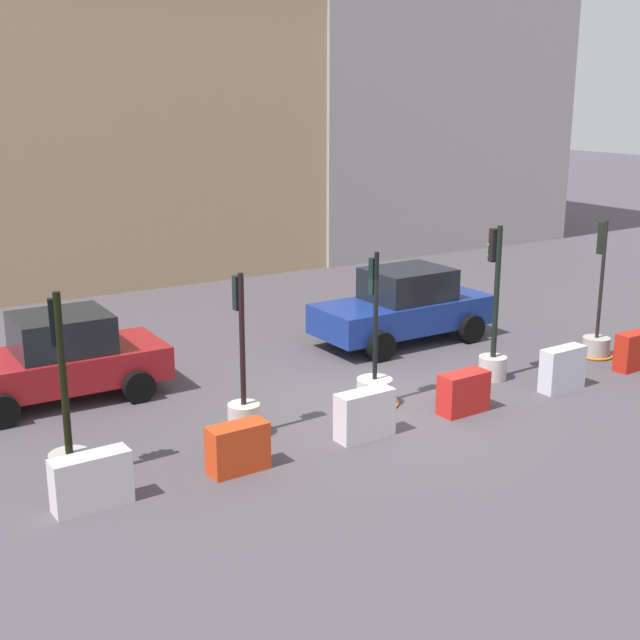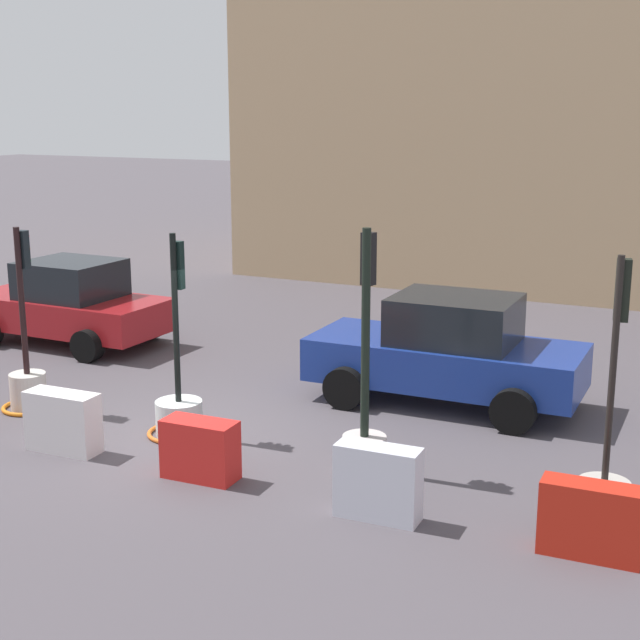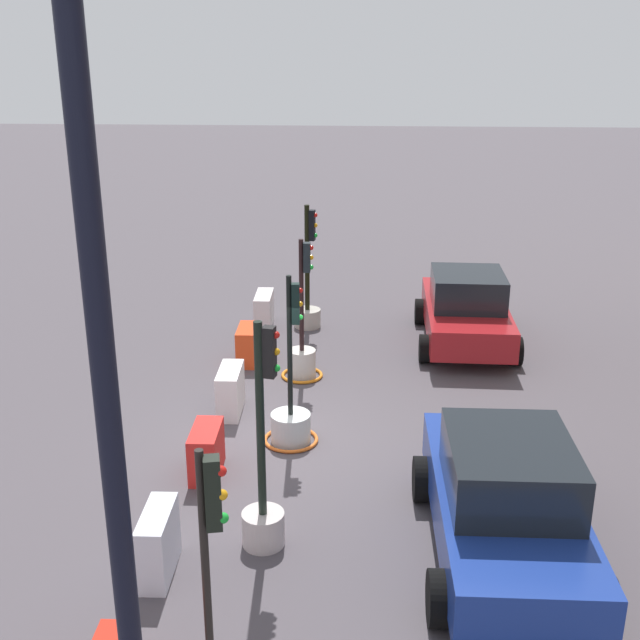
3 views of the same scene
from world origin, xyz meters
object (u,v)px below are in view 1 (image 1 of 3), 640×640
construction_barrier_4 (562,369)px  car_blue_estate (404,307)px  traffic_light_4 (597,335)px  construction_barrier_5 (636,350)px  car_red_compact (59,359)px  traffic_light_0 (68,442)px  traffic_light_1 (244,409)px  construction_barrier_1 (238,448)px  construction_barrier_0 (91,481)px  traffic_light_3 (493,346)px  traffic_light_2 (374,384)px  construction_barrier_3 (463,393)px  construction_barrier_2 (365,415)px

construction_barrier_4 → car_blue_estate: size_ratio=0.23×
construction_barrier_4 → traffic_light_4: bearing=26.5°
traffic_light_4 → construction_barrier_5: (0.03, -1.09, -0.10)m
traffic_light_4 → car_red_compact: bearing=161.8°
traffic_light_0 → construction_barrier_5: traffic_light_0 is taller
traffic_light_1 → construction_barrier_1: size_ratio=2.98×
construction_barrier_1 → car_red_compact: size_ratio=0.24×
traffic_light_4 → car_red_compact: traffic_light_4 is taller
traffic_light_1 → construction_barrier_1: traffic_light_1 is taller
construction_barrier_5 → car_blue_estate: size_ratio=0.25×
construction_barrier_0 → construction_barrier_1: size_ratio=1.18×
car_red_compact → car_blue_estate: (8.24, -0.39, 0.05)m
traffic_light_0 → construction_barrier_0: traffic_light_0 is taller
traffic_light_4 → car_blue_estate: 4.52m
traffic_light_3 → car_red_compact: size_ratio=0.78×
traffic_light_2 → construction_barrier_3: bearing=-46.6°
traffic_light_0 → traffic_light_3: (9.05, 0.13, 0.10)m
traffic_light_1 → construction_barrier_2: bearing=-34.3°
traffic_light_4 → car_red_compact: (-11.28, 3.71, 0.31)m
traffic_light_1 → traffic_light_4: bearing=-0.6°
traffic_light_4 → construction_barrier_5: traffic_light_4 is taller
car_red_compact → car_blue_estate: size_ratio=0.94×
traffic_light_0 → traffic_light_2: 6.03m
traffic_light_4 → construction_barrier_2: (-7.27, -1.12, -0.09)m
car_red_compact → car_blue_estate: car_blue_estate is taller
traffic_light_0 → traffic_light_4: size_ratio=0.96×
construction_barrier_0 → car_red_compact: car_red_compact is taller
traffic_light_0 → construction_barrier_2: bearing=-12.3°
construction_barrier_5 → car_blue_estate: 5.39m
construction_barrier_3 → car_red_compact: bearing=142.6°
traffic_light_4 → construction_barrier_3: 5.10m
construction_barrier_1 → construction_barrier_2: construction_barrier_2 is taller
traffic_light_4 → car_blue_estate: bearing=132.5°
traffic_light_0 → traffic_light_1: (3.14, 0.14, -0.14)m
traffic_light_4 → construction_barrier_4: traffic_light_4 is taller
car_red_compact → traffic_light_3: bearing=-24.0°
traffic_light_4 → construction_barrier_2: size_ratio=2.90×
traffic_light_3 → construction_barrier_2: bearing=-163.8°
traffic_light_0 → traffic_light_2: (6.02, 0.20, -0.23)m
traffic_light_4 → construction_barrier_2: traffic_light_4 is taller
construction_barrier_0 → car_red_compact: bearing=79.6°
construction_barrier_0 → traffic_light_1: bearing=21.5°
traffic_light_3 → car_blue_estate: 3.24m
construction_barrier_5 → car_red_compact: car_red_compact is taller
car_red_compact → traffic_light_0: bearing=-103.5°
construction_barrier_4 → traffic_light_2: bearing=160.1°
construction_barrier_0 → construction_barrier_5: bearing=0.2°
traffic_light_1 → construction_barrier_1: bearing=-120.7°
traffic_light_0 → construction_barrier_3: traffic_light_0 is taller
construction_barrier_2 → construction_barrier_4: size_ratio=1.06×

